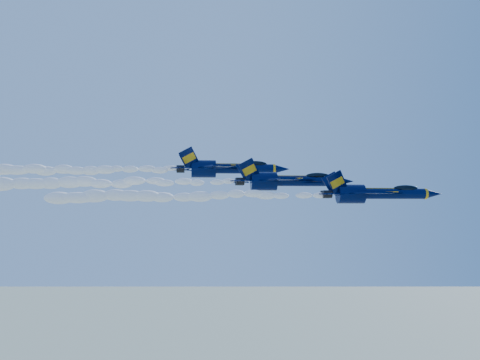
{
  "coord_description": "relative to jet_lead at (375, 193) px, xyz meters",
  "views": [
    {
      "loc": [
        -4.4,
        -84.21,
        149.45
      ],
      "look_at": [
        3.18,
        -4.94,
        153.44
      ],
      "focal_mm": 40.0,
      "sensor_mm": 36.0,
      "label": 1
    }
  ],
  "objects": [
    {
      "name": "smoke_trail_jet_third",
      "position": [
        -45.34,
        19.73,
        4.27
      ],
      "size": [
        36.37,
        2.15,
        1.94
      ],
      "primitive_type": "ellipsoid",
      "color": "white"
    },
    {
      "name": "jet_lead",
      "position": [
        0.0,
        0.0,
        0.0
      ],
      "size": [
        16.87,
        13.84,
        6.27
      ],
      "color": "black"
    },
    {
      "name": "jet_third",
      "position": [
        -18.9,
        19.73,
        4.7
      ],
      "size": [
        19.33,
        15.85,
        7.18
      ],
      "color": "black"
    },
    {
      "name": "smoke_trail_jet_second",
      "position": [
        -36.56,
        6.34,
        1.58
      ],
      "size": [
        36.37,
        1.96,
        1.76
      ],
      "primitive_type": "ellipsoid",
      "color": "white"
    },
    {
      "name": "smoke_trail_jet_lead",
      "position": [
        -25.39,
        0.0,
        -0.4
      ],
      "size": [
        36.37,
        1.88,
        1.69
      ],
      "primitive_type": "ellipsoid",
      "color": "white"
    },
    {
      "name": "jet_second",
      "position": [
        -10.86,
        6.34,
        1.99
      ],
      "size": [
        17.57,
        14.42,
        6.53
      ],
      "color": "black"
    }
  ]
}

